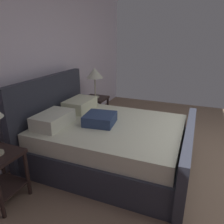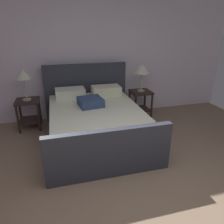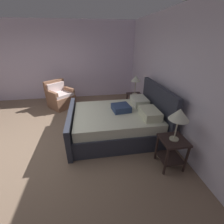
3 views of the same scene
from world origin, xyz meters
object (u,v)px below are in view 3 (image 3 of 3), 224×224
object	(u,v)px
table_lamp_left	(136,79)
nightstand_left	(134,100)
armchair	(60,97)
table_lamp_right	(179,115)
nightstand_right	(172,148)
bed	(118,122)

from	to	relation	value
table_lamp_left	nightstand_left	bearing A→B (deg)	-63.43
nightstand_left	armchair	bearing A→B (deg)	-108.26
table_lamp_right	armchair	distance (m)	4.04
nightstand_right	nightstand_left	size ratio (longest dim) A/B	1.00
bed	nightstand_right	distance (m)	1.41
table_lamp_left	armchair	xyz separation A→B (m)	(-0.80, -2.42, -0.73)
nightstand_right	armchair	bearing A→B (deg)	-142.52
nightstand_right	armchair	world-z (taller)	armchair
table_lamp_left	armchair	world-z (taller)	table_lamp_left
table_lamp_right	nightstand_left	bearing A→B (deg)	179.89
table_lamp_right	nightstand_left	size ratio (longest dim) A/B	0.98
armchair	table_lamp_right	bearing A→B (deg)	37.48
armchair	nightstand_right	bearing A→B (deg)	37.48
nightstand_left	table_lamp_left	distance (m)	0.67
nightstand_left	table_lamp_left	bearing A→B (deg)	116.57
nightstand_right	armchair	size ratio (longest dim) A/B	0.59
nightstand_left	nightstand_right	bearing A→B (deg)	-0.11
table_lamp_right	armchair	world-z (taller)	table_lamp_right
bed	table_lamp_right	world-z (taller)	bed
bed	table_lamp_left	world-z (taller)	bed
bed	nightstand_right	bearing A→B (deg)	33.05
nightstand_right	table_lamp_right	world-z (taller)	table_lamp_right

